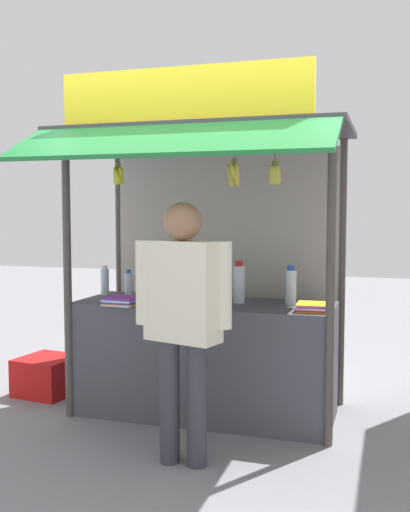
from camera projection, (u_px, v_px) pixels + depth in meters
name	position (u px, v px, depth m)	size (l,w,h in m)	color
ground_plane	(205.00, 414.00, 4.63)	(20.00, 20.00, 0.00)	gray
stall_counter	(205.00, 358.00, 4.60)	(1.93, 0.70, 0.86)	#4C4C56
stall_structure	(210.00, 214.00, 4.64)	(2.13, 1.63, 2.50)	#4C4742
water_bottle_center	(239.00, 283.00, 4.52)	(0.09, 0.09, 0.32)	silver
water_bottle_front_right	(290.00, 285.00, 4.59)	(0.08, 0.08, 0.27)	silver
water_bottle_mid_left	(147.00, 281.00, 4.93)	(0.07, 0.07, 0.24)	silver
water_bottle_rear_center	(291.00, 286.00, 4.44)	(0.08, 0.08, 0.29)	silver
water_bottle_far_right	(128.00, 285.00, 4.79)	(0.06, 0.06, 0.22)	silver
water_bottle_right	(105.00, 281.00, 4.94)	(0.07, 0.07, 0.24)	silver
magazine_stack_mid_right	(199.00, 300.00, 4.49)	(0.21, 0.28, 0.06)	red
magazine_stack_front_left	(312.00, 307.00, 4.16)	(0.22, 0.27, 0.05)	orange
magazine_stack_left	(122.00, 301.00, 4.45)	(0.25, 0.25, 0.06)	white
banana_bunch_inner_left	(275.00, 174.00, 3.88)	(0.09, 0.09, 0.30)	#332D23
banana_bunch_inner_right	(234.00, 174.00, 3.96)	(0.11, 0.10, 0.31)	#332D23
banana_bunch_leftmost	(118.00, 175.00, 4.21)	(0.09, 0.09, 0.29)	#332D23
vendor_person	(183.00, 308.00, 3.65)	(0.61, 0.31, 1.61)	#383842
plastic_crate	(48.00, 375.00, 5.13)	(0.45, 0.45, 0.31)	red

